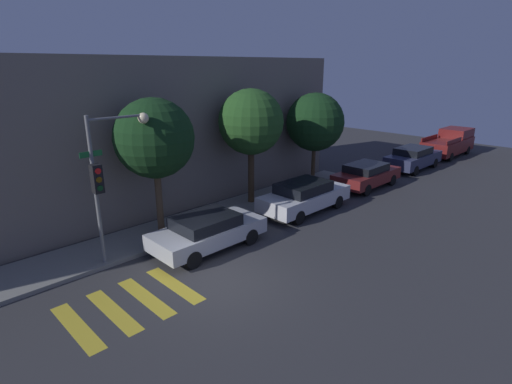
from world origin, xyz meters
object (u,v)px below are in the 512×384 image
at_px(tree_near_corner, 154,139).
at_px(sedan_far_end, 366,175).
at_px(sedan_near_corner, 208,231).
at_px(sedan_tail_of_row, 413,158).
at_px(pickup_truck, 449,143).
at_px(sedan_middle, 304,196).
at_px(tree_midblock, 251,122).
at_px(traffic_light_pole, 108,167).
at_px(tree_far_end, 315,122).

bearing_deg(tree_near_corner, sedan_far_end, -11.80).
bearing_deg(sedan_near_corner, sedan_tail_of_row, 0.00).
relative_size(sedan_near_corner, tree_near_corner, 0.80).
xyz_separation_m(sedan_near_corner, sedan_far_end, (10.82, 0.00, 0.02)).
height_order(pickup_truck, tree_near_corner, tree_near_corner).
bearing_deg(sedan_tail_of_row, sedan_middle, 180.00).
height_order(sedan_near_corner, pickup_truck, pickup_truck).
distance_m(sedan_far_end, pickup_truck, 11.48).
xyz_separation_m(pickup_truck, tree_midblock, (-17.85, 2.36, 2.98)).
bearing_deg(sedan_middle, pickup_truck, 0.00).
bearing_deg(traffic_light_pole, tree_far_end, 5.21).
bearing_deg(sedan_near_corner, tree_near_corner, 101.73).
distance_m(pickup_truck, tree_far_end, 13.57).
bearing_deg(tree_far_end, sedan_far_end, -55.22).
bearing_deg(traffic_light_pole, tree_near_corner, 25.12).
height_order(sedan_near_corner, tree_midblock, tree_midblock).
distance_m(sedan_near_corner, sedan_middle, 5.50).
relative_size(pickup_truck, tree_far_end, 1.05).
height_order(sedan_far_end, tree_midblock, tree_midblock).
bearing_deg(tree_far_end, sedan_middle, -147.30).
bearing_deg(sedan_near_corner, sedan_middle, 0.00).
distance_m(pickup_truck, tree_near_corner, 23.09).
xyz_separation_m(sedan_middle, tree_midblock, (-1.06, 2.36, 3.17)).
xyz_separation_m(traffic_light_pole, pickup_truck, (25.12, -1.27, -2.41)).
distance_m(sedan_middle, tree_midblock, 4.09).
bearing_deg(traffic_light_pole, sedan_middle, -8.67).
bearing_deg(sedan_far_end, sedan_tail_of_row, 0.00).
xyz_separation_m(sedan_far_end, pickup_truck, (11.48, 0.00, 0.22)).
bearing_deg(sedan_middle, tree_far_end, 32.70).
bearing_deg(tree_near_corner, tree_midblock, 0.00).
height_order(sedan_middle, pickup_truck, pickup_truck).
xyz_separation_m(tree_midblock, tree_far_end, (4.73, 0.00, -0.45)).
bearing_deg(tree_far_end, sedan_tail_of_row, -18.05).
bearing_deg(sedan_tail_of_row, tree_far_end, 161.95).
xyz_separation_m(pickup_truck, tree_near_corner, (-22.79, 2.36, 2.86)).
distance_m(sedan_far_end, tree_far_end, 3.97).
distance_m(sedan_near_corner, sedan_far_end, 10.82).
bearing_deg(tree_midblock, sedan_tail_of_row, -11.15).
bearing_deg(tree_midblock, tree_far_end, 0.00).
xyz_separation_m(sedan_far_end, tree_near_corner, (-11.31, 2.36, 3.07)).
height_order(sedan_middle, tree_near_corner, tree_near_corner).
xyz_separation_m(sedan_near_corner, tree_near_corner, (-0.49, 2.36, 3.09)).
distance_m(tree_midblock, tree_far_end, 4.76).
xyz_separation_m(sedan_tail_of_row, tree_near_corner, (-16.91, 2.36, 3.03)).
relative_size(sedan_tail_of_row, tree_midblock, 0.84).
bearing_deg(sedan_far_end, pickup_truck, 0.00).
relative_size(traffic_light_pole, sedan_far_end, 1.16).
bearing_deg(sedan_middle, tree_near_corner, 158.48).
height_order(sedan_far_end, tree_near_corner, tree_near_corner).
height_order(sedan_middle, tree_midblock, tree_midblock).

